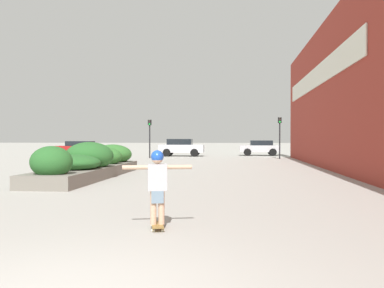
{
  "coord_description": "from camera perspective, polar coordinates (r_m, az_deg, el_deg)",
  "views": [
    {
      "loc": [
        1.66,
        -4.25,
        1.66
      ],
      "look_at": [
        0.18,
        10.51,
        1.47
      ],
      "focal_mm": 40.0,
      "sensor_mm": 36.0,
      "label": 1
    }
  ],
  "objects": [
    {
      "name": "car_leftmost",
      "position": [
        39.67,
        -1.45,
        -0.41
      ],
      "size": [
        4.08,
        1.99,
        1.6
      ],
      "rotation": [
        0.0,
        0.0,
        -1.57
      ],
      "color": "silver",
      "rests_on": "ground_plane"
    },
    {
      "name": "car_center_right",
      "position": [
        41.64,
        9.06,
        -0.45
      ],
      "size": [
        3.82,
        1.99,
        1.46
      ],
      "rotation": [
        0.0,
        0.0,
        1.57
      ],
      "color": "#BCBCC1",
      "rests_on": "ground_plane"
    },
    {
      "name": "car_center_left",
      "position": [
        40.55,
        24.21,
        -0.51
      ],
      "size": [
        4.73,
        1.98,
        1.52
      ],
      "rotation": [
        0.0,
        0.0,
        -1.57
      ],
      "color": "#BCBCC1",
      "rests_on": "ground_plane"
    },
    {
      "name": "building_wall_right",
      "position": [
        19.41,
        21.22,
        7.75
      ],
      "size": [
        0.67,
        39.03,
        8.07
      ],
      "color": "maroon",
      "rests_on": "ground_plane"
    },
    {
      "name": "traffic_light_right",
      "position": [
        35.0,
        11.62,
        1.78
      ],
      "size": [
        0.28,
        0.3,
        3.35
      ],
      "color": "black",
      "rests_on": "ground_plane"
    },
    {
      "name": "traffic_light_left",
      "position": [
        36.08,
        -5.67,
        1.64
      ],
      "size": [
        0.28,
        0.3,
        3.22
      ],
      "color": "black",
      "rests_on": "ground_plane"
    },
    {
      "name": "car_rightmost",
      "position": [
        42.24,
        -14.85,
        -0.51
      ],
      "size": [
        4.39,
        1.87,
        1.39
      ],
      "rotation": [
        0.0,
        0.0,
        1.57
      ],
      "color": "maroon",
      "rests_on": "ground_plane"
    },
    {
      "name": "skateboarder",
      "position": [
        7.86,
        -4.64,
        -4.74
      ],
      "size": [
        1.25,
        0.36,
        1.36
      ],
      "rotation": [
        0.0,
        0.0,
        0.22
      ],
      "color": "tan",
      "rests_on": "skateboard"
    },
    {
      "name": "planter_box",
      "position": [
        18.77,
        -13.26,
        -2.45
      ],
      "size": [
        2.13,
        9.4,
        1.51
      ],
      "color": "slate",
      "rests_on": "ground_plane"
    },
    {
      "name": "skateboard",
      "position": [
        7.98,
        -4.64,
        -10.78
      ],
      "size": [
        0.35,
        0.69,
        0.09
      ],
      "rotation": [
        0.0,
        0.0,
        0.22
      ],
      "color": "olive",
      "rests_on": "ground_plane"
    }
  ]
}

